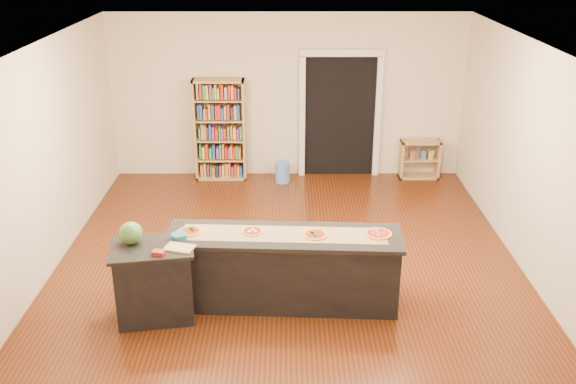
{
  "coord_description": "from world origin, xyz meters",
  "views": [
    {
      "loc": [
        -0.02,
        -7.2,
        4.05
      ],
      "look_at": [
        0.0,
        0.2,
        1.0
      ],
      "focal_mm": 40.0,
      "sensor_mm": 36.0,
      "label": 1
    }
  ],
  "objects_px": {
    "kitchen_island": "(284,269)",
    "bookshelf": "(220,130)",
    "waste_bin": "(282,172)",
    "low_shelf": "(419,159)",
    "side_counter": "(155,281)",
    "watermelon": "(131,233)"
  },
  "relations": [
    {
      "from": "kitchen_island",
      "to": "low_shelf",
      "type": "bearing_deg",
      "value": 62.87
    },
    {
      "from": "side_counter",
      "to": "waste_bin",
      "type": "xyz_separation_m",
      "value": [
        1.39,
        4.12,
        -0.26
      ]
    },
    {
      "from": "side_counter",
      "to": "waste_bin",
      "type": "relative_size",
      "value": 2.42
    },
    {
      "from": "kitchen_island",
      "to": "low_shelf",
      "type": "xyz_separation_m",
      "value": [
        2.35,
        4.05,
        -0.1
      ]
    },
    {
      "from": "kitchen_island",
      "to": "side_counter",
      "type": "relative_size",
      "value": 2.99
    },
    {
      "from": "kitchen_island",
      "to": "side_counter",
      "type": "distance_m",
      "value": 1.45
    },
    {
      "from": "kitchen_island",
      "to": "waste_bin",
      "type": "height_order",
      "value": "kitchen_island"
    },
    {
      "from": "kitchen_island",
      "to": "bookshelf",
      "type": "bearing_deg",
      "value": 108.15
    },
    {
      "from": "kitchen_island",
      "to": "waste_bin",
      "type": "distance_m",
      "value": 3.84
    },
    {
      "from": "side_counter",
      "to": "watermelon",
      "type": "xyz_separation_m",
      "value": [
        -0.22,
        0.07,
        0.56
      ]
    },
    {
      "from": "low_shelf",
      "to": "bookshelf",
      "type": "bearing_deg",
      "value": -179.84
    },
    {
      "from": "low_shelf",
      "to": "watermelon",
      "type": "relative_size",
      "value": 2.72
    },
    {
      "from": "side_counter",
      "to": "low_shelf",
      "type": "bearing_deg",
      "value": 39.74
    },
    {
      "from": "kitchen_island",
      "to": "watermelon",
      "type": "distance_m",
      "value": 1.75
    },
    {
      "from": "bookshelf",
      "to": "watermelon",
      "type": "relative_size",
      "value": 7.0
    },
    {
      "from": "side_counter",
      "to": "watermelon",
      "type": "bearing_deg",
      "value": 153.24
    },
    {
      "from": "side_counter",
      "to": "low_shelf",
      "type": "xyz_separation_m",
      "value": [
        3.77,
        4.34,
        -0.11
      ]
    },
    {
      "from": "kitchen_island",
      "to": "waste_bin",
      "type": "bearing_deg",
      "value": 93.49
    },
    {
      "from": "waste_bin",
      "to": "watermelon",
      "type": "height_order",
      "value": "watermelon"
    },
    {
      "from": "low_shelf",
      "to": "watermelon",
      "type": "xyz_separation_m",
      "value": [
        -3.99,
        -4.27,
        0.66
      ]
    },
    {
      "from": "bookshelf",
      "to": "low_shelf",
      "type": "height_order",
      "value": "bookshelf"
    },
    {
      "from": "bookshelf",
      "to": "waste_bin",
      "type": "height_order",
      "value": "bookshelf"
    }
  ]
}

